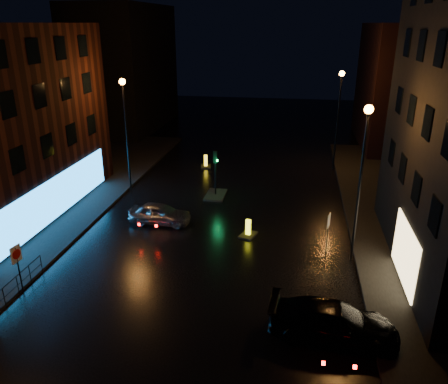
{
  "coord_description": "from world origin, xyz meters",
  "views": [
    {
      "loc": [
        4.5,
        -15.61,
        11.97
      ],
      "look_at": [
        0.51,
        7.71,
        2.8
      ],
      "focal_mm": 35.0,
      "sensor_mm": 36.0,
      "label": 1
    }
  ],
  "objects_px": {
    "road_sign_left": "(17,258)",
    "bollard_near": "(248,232)",
    "road_sign_right": "(328,224)",
    "silver_hatchback": "(160,214)",
    "bollard_far": "(206,164)",
    "dark_sedan": "(333,322)",
    "traffic_signal": "(216,189)"
  },
  "relations": [
    {
      "from": "silver_hatchback",
      "to": "road_sign_left",
      "type": "relative_size",
      "value": 1.57
    },
    {
      "from": "dark_sedan",
      "to": "road_sign_right",
      "type": "bearing_deg",
      "value": 3.28
    },
    {
      "from": "silver_hatchback",
      "to": "road_sign_left",
      "type": "height_order",
      "value": "road_sign_left"
    },
    {
      "from": "bollard_near",
      "to": "road_sign_right",
      "type": "xyz_separation_m",
      "value": [
        4.54,
        -1.22,
        1.49
      ]
    },
    {
      "from": "silver_hatchback",
      "to": "dark_sedan",
      "type": "xyz_separation_m",
      "value": [
        10.2,
        -9.32,
        0.08
      ]
    },
    {
      "from": "bollard_near",
      "to": "bollard_far",
      "type": "height_order",
      "value": "bollard_far"
    },
    {
      "from": "bollard_far",
      "to": "dark_sedan",
      "type": "bearing_deg",
      "value": -76.97
    },
    {
      "from": "bollard_far",
      "to": "silver_hatchback",
      "type": "bearing_deg",
      "value": -103.74
    },
    {
      "from": "dark_sedan",
      "to": "bollard_far",
      "type": "height_order",
      "value": "dark_sedan"
    },
    {
      "from": "bollard_near",
      "to": "silver_hatchback",
      "type": "bearing_deg",
      "value": -169.89
    },
    {
      "from": "bollard_near",
      "to": "bollard_far",
      "type": "distance_m",
      "value": 13.84
    },
    {
      "from": "dark_sedan",
      "to": "traffic_signal",
      "type": "bearing_deg",
      "value": 31.52
    },
    {
      "from": "traffic_signal",
      "to": "bollard_far",
      "type": "distance_m",
      "value": 7.0
    },
    {
      "from": "silver_hatchback",
      "to": "road_sign_left",
      "type": "xyz_separation_m",
      "value": [
        -4.1,
        -8.55,
        1.19
      ]
    },
    {
      "from": "traffic_signal",
      "to": "dark_sedan",
      "type": "bearing_deg",
      "value": -62.51
    },
    {
      "from": "road_sign_left",
      "to": "road_sign_right",
      "type": "height_order",
      "value": "road_sign_left"
    },
    {
      "from": "traffic_signal",
      "to": "bollard_near",
      "type": "bearing_deg",
      "value": -62.73
    },
    {
      "from": "bollard_near",
      "to": "road_sign_left",
      "type": "relative_size",
      "value": 0.56
    },
    {
      "from": "road_sign_right",
      "to": "dark_sedan",
      "type": "bearing_deg",
      "value": 104.51
    },
    {
      "from": "silver_hatchback",
      "to": "road_sign_left",
      "type": "bearing_deg",
      "value": 155.08
    },
    {
      "from": "traffic_signal",
      "to": "silver_hatchback",
      "type": "height_order",
      "value": "traffic_signal"
    },
    {
      "from": "traffic_signal",
      "to": "road_sign_right",
      "type": "relative_size",
      "value": 1.5
    },
    {
      "from": "traffic_signal",
      "to": "road_sign_right",
      "type": "xyz_separation_m",
      "value": [
        7.7,
        -7.35,
        1.22
      ]
    },
    {
      "from": "traffic_signal",
      "to": "dark_sedan",
      "type": "xyz_separation_m",
      "value": [
        7.6,
        -14.61,
        0.25
      ]
    },
    {
      "from": "silver_hatchback",
      "to": "dark_sedan",
      "type": "bearing_deg",
      "value": -131.72
    },
    {
      "from": "traffic_signal",
      "to": "road_sign_left",
      "type": "bearing_deg",
      "value": -115.83
    },
    {
      "from": "road_sign_left",
      "to": "bollard_near",
      "type": "bearing_deg",
      "value": 47.13
    },
    {
      "from": "bollard_near",
      "to": "road_sign_right",
      "type": "relative_size",
      "value": 0.61
    },
    {
      "from": "traffic_signal",
      "to": "silver_hatchback",
      "type": "distance_m",
      "value": 5.9
    },
    {
      "from": "bollard_far",
      "to": "road_sign_left",
      "type": "xyz_separation_m",
      "value": [
        -4.55,
        -20.5,
        1.62
      ]
    },
    {
      "from": "road_sign_right",
      "to": "silver_hatchback",
      "type": "bearing_deg",
      "value": 3.95
    },
    {
      "from": "road_sign_right",
      "to": "bollard_far",
      "type": "bearing_deg",
      "value": -39.64
    }
  ]
}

